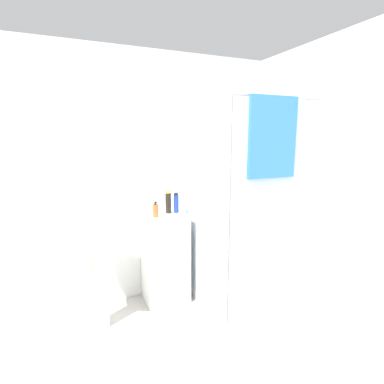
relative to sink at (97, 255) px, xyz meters
name	(u,v)px	position (x,y,z in m)	size (l,w,h in m)	color
wall_back	(112,180)	(0.22, 0.42, 0.58)	(6.40, 0.06, 2.50)	white
shower_enclosure	(242,251)	(1.36, -0.17, -0.11)	(0.93, 0.96, 2.01)	white
vanity_cabinet	(165,257)	(0.68, 0.21, -0.21)	(0.43, 0.38, 0.92)	white
sink	(97,255)	(0.00, 0.00, 0.00)	(0.50, 0.50, 1.03)	white
soap_dispenser	(155,211)	(0.57, 0.13, 0.31)	(0.06, 0.06, 0.15)	#E5562D
shampoo_bottle_tall_black	(168,202)	(0.73, 0.23, 0.36)	(0.06, 0.06, 0.23)	black
shampoo_bottle_blue	(176,203)	(0.81, 0.21, 0.35)	(0.05, 0.05, 0.20)	navy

